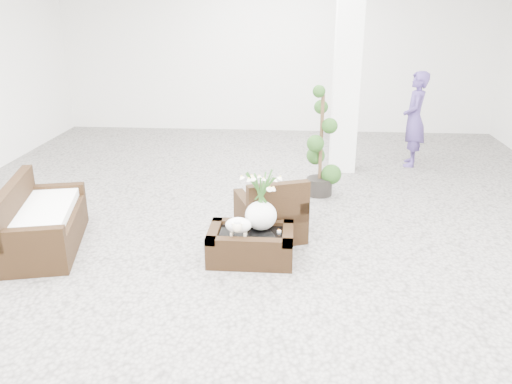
# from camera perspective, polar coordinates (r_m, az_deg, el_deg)

# --- Properties ---
(ground) EXTENTS (11.00, 11.00, 0.00)m
(ground) POSITION_cam_1_polar(r_m,az_deg,el_deg) (6.12, 0.07, -5.13)
(ground) COLOR gray
(ground) RESTS_ON ground
(column) EXTENTS (0.40, 0.40, 3.50)m
(column) POSITION_cam_1_polar(r_m,az_deg,el_deg) (8.40, 10.02, 13.95)
(column) COLOR white
(column) RESTS_ON ground
(coffee_table) EXTENTS (0.90, 0.60, 0.31)m
(coffee_table) POSITION_cam_1_polar(r_m,az_deg,el_deg) (5.59, -0.57, -5.92)
(coffee_table) COLOR black
(coffee_table) RESTS_ON ground
(sheep_figurine) EXTENTS (0.28, 0.23, 0.21)m
(sheep_figurine) POSITION_cam_1_polar(r_m,az_deg,el_deg) (5.40, -1.94, -3.85)
(sheep_figurine) COLOR white
(sheep_figurine) RESTS_ON coffee_table
(planter_narcissus) EXTENTS (0.44, 0.44, 0.80)m
(planter_narcissus) POSITION_cam_1_polar(r_m,az_deg,el_deg) (5.46, 0.55, -0.24)
(planter_narcissus) COLOR white
(planter_narcissus) RESTS_ON coffee_table
(tealight) EXTENTS (0.04, 0.04, 0.03)m
(tealight) POSITION_cam_1_polar(r_m,az_deg,el_deg) (5.52, 2.56, -4.33)
(tealight) COLOR white
(tealight) RESTS_ON coffee_table
(armchair) EXTENTS (0.91, 0.89, 0.76)m
(armchair) POSITION_cam_1_polar(r_m,az_deg,el_deg) (6.04, 1.57, -1.59)
(armchair) COLOR black
(armchair) RESTS_ON ground
(loveseat) EXTENTS (1.02, 1.57, 0.77)m
(loveseat) POSITION_cam_1_polar(r_m,az_deg,el_deg) (6.23, -22.28, -2.42)
(loveseat) COLOR black
(loveseat) RESTS_ON ground
(topiary) EXTENTS (0.41, 0.41, 1.54)m
(topiary) POSITION_cam_1_polar(r_m,az_deg,el_deg) (7.32, 7.16, 5.40)
(topiary) COLOR #1D3D13
(topiary) RESTS_ON ground
(shopper) EXTENTS (0.48, 0.63, 1.57)m
(shopper) POSITION_cam_1_polar(r_m,az_deg,el_deg) (9.06, 17.00, 7.65)
(shopper) COLOR #463475
(shopper) RESTS_ON ground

